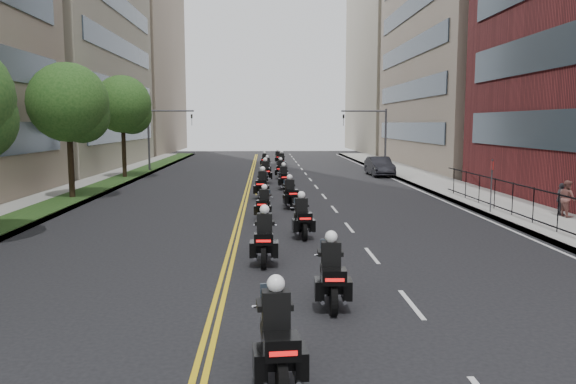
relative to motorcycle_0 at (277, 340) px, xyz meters
name	(u,v)px	position (x,y,z in m)	size (l,w,h in m)	color
sidewalk_right	(470,194)	(12.12, 23.89, -0.64)	(4.00, 90.00, 0.15)	gray
sidewalk_left	(64,197)	(-11.88, 23.89, -0.64)	(4.00, 90.00, 0.15)	gray
grass_strip	(78,195)	(-11.08, 23.89, -0.54)	(2.00, 90.00, 0.04)	#193C15
building_right_tan	(486,14)	(21.60, 46.89, 14.29)	(15.11, 28.00, 30.00)	gray
building_right_far	(408,66)	(21.62, 76.89, 12.29)	(15.00, 28.00, 26.00)	gray
building_left_far	(118,64)	(-21.88, 76.89, 12.29)	(16.00, 28.00, 26.00)	gray
iron_fence	(572,217)	(11.12, 10.89, 0.19)	(0.05, 28.00, 1.50)	black
street_trees	(31,106)	(-10.93, 17.50, 4.42)	(4.40, 38.40, 7.98)	black
traffic_signal_right	(375,130)	(9.66, 40.89, 2.99)	(4.09, 0.20, 5.60)	#3F3F44
traffic_signal_left	(159,130)	(-9.42, 40.89, 2.99)	(4.09, 0.20, 5.60)	#3F3F44
motorcycle_0	(277,340)	(0.00, 0.00, 0.00)	(0.64, 2.44, 1.80)	black
motorcycle_1	(331,276)	(1.39, 3.95, -0.01)	(0.57, 2.42, 1.78)	black
motorcycle_2	(265,240)	(-0.21, 8.10, 0.00)	(0.57, 2.46, 1.81)	black
motorcycle_3	(302,219)	(1.22, 12.06, -0.02)	(0.60, 2.37, 1.75)	black
motorcycle_4	(264,205)	(-0.23, 16.14, -0.09)	(0.64, 2.14, 1.58)	black
motorcycle_5	(290,195)	(1.10, 19.38, -0.03)	(0.69, 2.34, 1.73)	black
motorcycle_6	(262,186)	(-0.33, 23.40, 0.01)	(0.71, 2.48, 1.83)	black
motorcycle_7	(284,179)	(1.06, 27.74, -0.02)	(0.57, 2.39, 1.76)	black
motorcycle_8	(265,173)	(-0.14, 31.76, 0.01)	(0.65, 2.49, 1.84)	black
motorcycle_9	(281,170)	(1.05, 34.98, -0.06)	(0.63, 2.25, 1.66)	black
motorcycle_10	(267,166)	(0.01, 39.02, -0.08)	(0.58, 2.18, 1.61)	black
motorcycle_11	(282,162)	(1.39, 43.11, 0.00)	(0.62, 2.44, 1.80)	black
motorcycle_12	(264,161)	(-0.22, 46.91, -0.11)	(0.58, 2.06, 1.52)	black
motorcycle_13	(278,158)	(1.20, 51.17, -0.11)	(0.55, 2.08, 1.54)	black
parked_sedan	(379,166)	(9.29, 36.87, 0.07)	(1.66, 4.77, 1.57)	black
pedestrian_b	(567,198)	(13.36, 15.34, 0.26)	(0.80, 0.62, 1.65)	#8C544C
pedestrian_c	(561,199)	(13.29, 15.72, 0.18)	(0.87, 0.36, 1.48)	#3A393F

